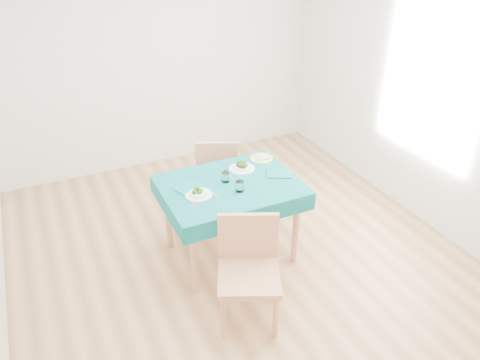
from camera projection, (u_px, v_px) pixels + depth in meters
name	position (u px, v px, depth m)	size (l,w,h in m)	color
room_shell	(240.00, 126.00, 3.70)	(4.02, 4.52, 2.73)	olive
table	(230.00, 220.00, 4.26)	(1.18, 0.90, 0.76)	#085757
chair_near	(249.00, 260.00, 3.45)	(0.47, 0.51, 1.17)	#AF7852
chair_far	(217.00, 163.00, 4.92)	(0.42, 0.46, 1.05)	#AF7852
bowl_near	(199.00, 192.00, 3.89)	(0.23, 0.23, 0.07)	white
bowl_far	(242.00, 166.00, 4.29)	(0.24, 0.24, 0.07)	white
fork_near	(193.00, 202.00, 3.81)	(0.02, 0.18, 0.00)	silver
knife_near	(214.00, 194.00, 3.93)	(0.01, 0.19, 0.00)	silver
fork_far	(229.00, 174.00, 4.22)	(0.02, 0.17, 0.00)	silver
knife_far	(276.00, 173.00, 4.24)	(0.02, 0.23, 0.00)	silver
napkin_near	(187.00, 188.00, 4.01)	(0.21, 0.14, 0.01)	#0B605F
napkin_far	(279.00, 174.00, 4.21)	(0.22, 0.15, 0.01)	#0B605F
tumbler_center	(225.00, 177.00, 4.09)	(0.07, 0.07, 0.09)	white
tumbler_side	(240.00, 186.00, 3.95)	(0.07, 0.07, 0.09)	white
side_plate	(261.00, 158.00, 4.48)	(0.22, 0.22, 0.01)	#CBE06D
bread_slice	(262.00, 157.00, 4.48)	(0.11, 0.11, 0.02)	beige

